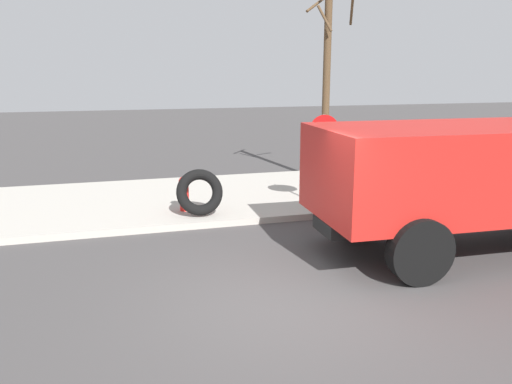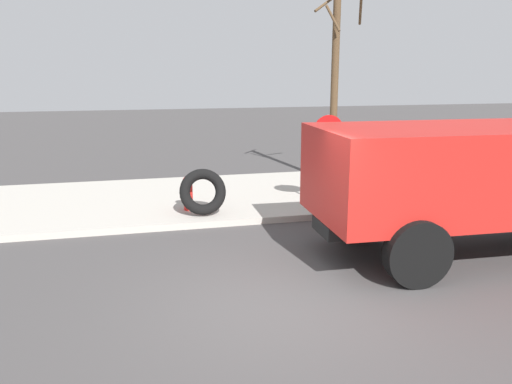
# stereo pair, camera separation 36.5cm
# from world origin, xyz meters

# --- Properties ---
(ground_plane) EXTENTS (80.00, 80.00, 0.00)m
(ground_plane) POSITION_xyz_m (0.00, 0.00, 0.00)
(ground_plane) COLOR #423F3F
(sidewalk_curb) EXTENTS (36.00, 5.00, 0.15)m
(sidewalk_curb) POSITION_xyz_m (0.00, 6.50, 0.07)
(sidewalk_curb) COLOR #ADA89E
(sidewalk_curb) RESTS_ON ground
(fire_hydrant) EXTENTS (0.25, 0.56, 0.82)m
(fire_hydrant) POSITION_xyz_m (-0.73, 5.09, 0.59)
(fire_hydrant) COLOR red
(fire_hydrant) RESTS_ON sidewalk_curb
(loose_tire) EXTENTS (1.08, 0.59, 1.08)m
(loose_tire) POSITION_xyz_m (-0.45, 4.57, 0.69)
(loose_tire) COLOR black
(loose_tire) RESTS_ON sidewalk_curb
(stop_sign) EXTENTS (0.76, 0.08, 2.21)m
(stop_sign) POSITION_xyz_m (2.55, 4.61, 1.68)
(stop_sign) COLOR gray
(stop_sign) RESTS_ON sidewalk_curb
(dump_truck_red) EXTENTS (7.08, 3.00, 3.00)m
(dump_truck_red) POSITION_xyz_m (4.85, 1.26, 1.61)
(dump_truck_red) COLOR red
(dump_truck_red) RESTS_ON ground
(bare_tree) EXTENTS (1.56, 1.56, 5.52)m
(bare_tree) POSITION_xyz_m (4.04, 7.94, 3.07)
(bare_tree) COLOR #4C3823
(bare_tree) RESTS_ON sidewalk_curb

